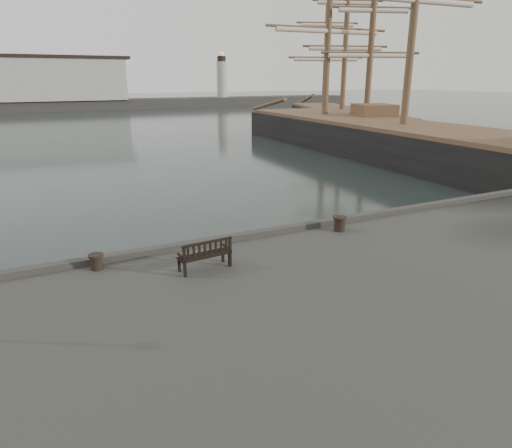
% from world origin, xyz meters
% --- Properties ---
extents(ground, '(400.00, 400.00, 0.00)m').
position_xyz_m(ground, '(0.00, 0.00, 0.00)').
color(ground, black).
rests_on(ground, ground).
extents(breakwater, '(140.00, 9.50, 12.20)m').
position_xyz_m(breakwater, '(-4.56, 92.00, 4.30)').
color(breakwater, '#383530').
rests_on(breakwater, ground).
extents(bench, '(1.43, 0.61, 0.80)m').
position_xyz_m(bench, '(-1.50, -1.85, 1.82)').
color(bench, black).
rests_on(bench, quay).
extents(bollard_left, '(0.50, 0.50, 0.41)m').
position_xyz_m(bollard_left, '(-4.04, -0.59, 1.77)').
color(bollard_left, black).
rests_on(bollard_left, quay).
extents(bollard_right, '(0.50, 0.50, 0.48)m').
position_xyz_m(bollard_right, '(3.52, -0.85, 1.80)').
color(bollard_right, black).
rests_on(bollard_right, quay).
extents(tall_ship_main, '(10.38, 42.42, 31.55)m').
position_xyz_m(tall_ship_main, '(22.03, 15.75, 0.79)').
color(tall_ship_main, black).
rests_on(tall_ship_main, ground).
extents(tall_ship_far, '(15.55, 29.59, 25.00)m').
position_xyz_m(tall_ship_far, '(29.03, 33.22, 0.82)').
color(tall_ship_far, black).
rests_on(tall_ship_far, ground).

